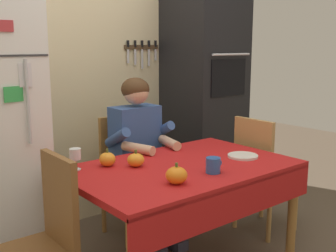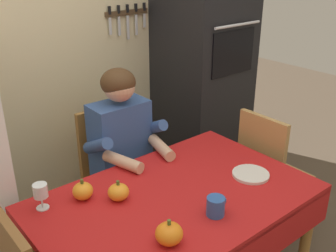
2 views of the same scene
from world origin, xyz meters
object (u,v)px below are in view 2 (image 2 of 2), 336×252
seated_person (127,150)px  wine_glass (41,192)px  dining_table (179,211)px  pumpkin_medium (169,234)px  pumpkin_large (83,191)px  serving_tray (251,174)px  wall_oven (203,65)px  chair_behind_person (112,170)px  chair_right_side (268,170)px  pumpkin_small (118,192)px  coffee_mug (216,206)px

seated_person → wine_glass: 0.71m
dining_table → pumpkin_medium: bearing=-138.1°
pumpkin_large → serving_tray: bearing=-25.4°
dining_table → wine_glass: (-0.56, 0.35, 0.18)m
wall_oven → serving_tray: 1.22m
wall_oven → chair_behind_person: (-0.95, -0.13, -0.54)m
chair_right_side → pumpkin_large: (-1.27, 0.18, 0.27)m
serving_tray → seated_person: bearing=116.6°
pumpkin_medium → pumpkin_small: 0.41m
seated_person → coffee_mug: seated_person is taller
wall_oven → seated_person: 1.05m
coffee_mug → pumpkin_large: pumpkin_large is taller
dining_table → chair_right_side: size_ratio=1.51×
dining_table → chair_behind_person: chair_behind_person is taller
wall_oven → seated_person: wall_oven is taller
seated_person → pumpkin_small: seated_person is taller
chair_right_side → serving_tray: size_ratio=4.59×
pumpkin_large → pumpkin_medium: bearing=-77.3°
pumpkin_large → pumpkin_small: size_ratio=1.03×
wine_glass → pumpkin_large: size_ratio=1.20×
wall_oven → coffee_mug: wall_oven is taller
wall_oven → chair_behind_person: wall_oven is taller
dining_table → serving_tray: bearing=-11.6°
seated_person → serving_tray: (0.35, -0.69, 0.01)m
wall_oven → seated_person: size_ratio=1.69×
wine_glass → pumpkin_large: (0.19, -0.05, -0.05)m
wine_glass → dining_table: bearing=-31.8°
dining_table → chair_behind_person: bearing=83.1°
wall_oven → pumpkin_medium: bearing=-138.6°
chair_right_side → coffee_mug: chair_right_side is taller
coffee_mug → pumpkin_large: size_ratio=1.04×
chair_right_side → pumpkin_large: bearing=171.8°
chair_behind_person → wall_oven: bearing=7.8°
seated_person → coffee_mug: bearing=-94.0°
pumpkin_large → pumpkin_small: (0.13, -0.12, -0.00)m
wine_glass → pumpkin_small: size_ratio=1.24×
chair_right_side → dining_table: bearing=-172.8°
chair_right_side → serving_tray: 0.55m
coffee_mug → pumpkin_small: 0.48m
chair_behind_person → seated_person: bearing=-90.0°
pumpkin_large → wine_glass: bearing=164.9°
wine_glass → wall_oven: bearing=19.6°
chair_right_side → wine_glass: 1.52m
pumpkin_small → serving_tray: bearing=-21.6°
pumpkin_small → coffee_mug: bearing=-54.7°
dining_table → pumpkin_large: pumpkin_large is taller
pumpkin_large → serving_tray: pumpkin_large is taller
chair_behind_person → wine_glass: chair_behind_person is taller
wall_oven → pumpkin_small: 1.51m
serving_tray → chair_behind_person: bearing=111.5°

